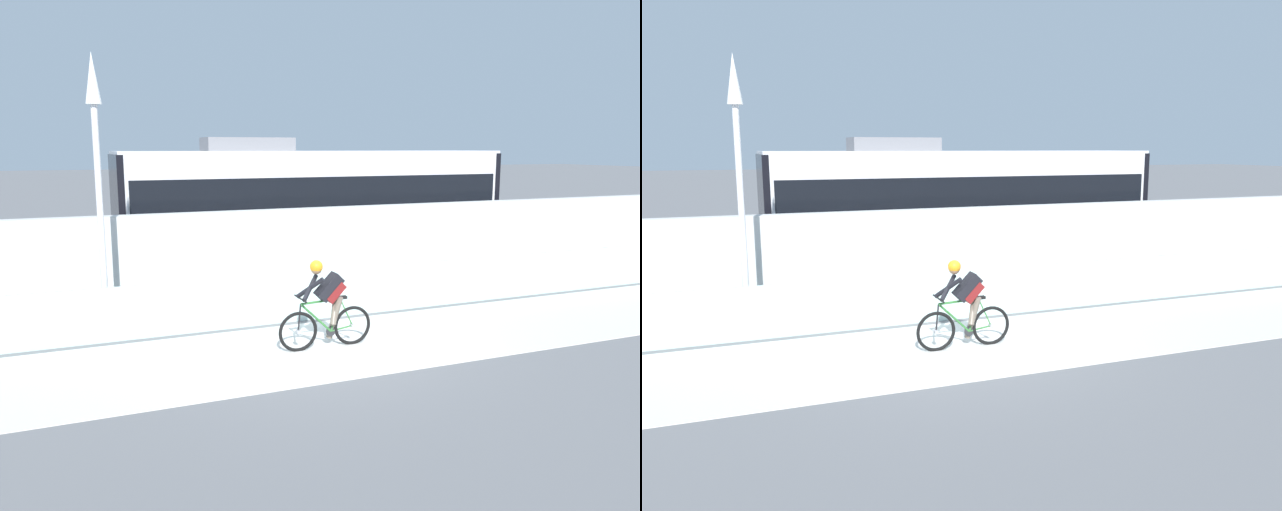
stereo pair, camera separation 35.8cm
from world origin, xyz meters
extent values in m
plane|color=slate|center=(0.00, 0.00, 0.00)|extent=(200.00, 200.00, 0.00)
cube|color=silver|center=(0.00, 0.00, 0.01)|extent=(32.00, 3.20, 0.01)
cube|color=silver|center=(0.00, 1.85, 0.51)|extent=(32.00, 0.05, 1.03)
cube|color=silver|center=(0.00, 3.65, 1.07)|extent=(32.00, 0.36, 2.15)
cube|color=#595654|center=(0.00, 6.13, 0.00)|extent=(32.00, 0.08, 0.01)
cube|color=#595654|center=(0.00, 7.57, 0.00)|extent=(32.00, 0.08, 0.01)
cube|color=silver|center=(2.70, 6.85, 1.90)|extent=(11.00, 2.50, 3.10)
cube|color=black|center=(2.70, 6.85, 2.25)|extent=(10.56, 2.54, 1.04)
cube|color=orange|center=(2.70, 6.85, 0.53)|extent=(10.78, 2.53, 0.28)
cube|color=slate|center=(0.72, 6.85, 3.63)|extent=(2.40, 1.10, 0.36)
cube|color=#232326|center=(-0.82, 6.85, 0.36)|extent=(1.40, 1.88, 0.20)
cylinder|color=black|center=(-0.82, 6.13, 0.30)|extent=(0.60, 0.10, 0.60)
cylinder|color=black|center=(-0.82, 7.57, 0.30)|extent=(0.60, 0.10, 0.60)
cube|color=#232326|center=(6.22, 6.85, 0.36)|extent=(1.40, 1.88, 0.20)
cylinder|color=black|center=(6.22, 6.13, 0.30)|extent=(0.60, 0.10, 0.60)
cylinder|color=black|center=(6.22, 7.57, 0.30)|extent=(0.60, 0.10, 0.60)
cube|color=black|center=(-2.75, 6.85, 1.90)|extent=(0.16, 2.54, 2.94)
cube|color=black|center=(8.15, 6.85, 1.90)|extent=(0.16, 2.54, 2.94)
torus|color=black|center=(-0.41, 0.00, 0.36)|extent=(0.72, 0.06, 0.72)
cylinder|color=#99999E|center=(-0.41, 0.00, 0.36)|extent=(0.07, 0.10, 0.07)
torus|color=black|center=(0.64, 0.00, 0.36)|extent=(0.72, 0.06, 0.72)
cylinder|color=#99999E|center=(0.64, 0.00, 0.36)|extent=(0.07, 0.10, 0.07)
cylinder|color=#337233|center=(-0.07, 0.00, 0.57)|extent=(0.60, 0.04, 0.58)
cylinder|color=#337233|center=(0.31, 0.00, 0.59)|extent=(0.22, 0.04, 0.59)
cylinder|color=#337233|center=(0.02, 0.00, 0.86)|extent=(0.76, 0.04, 0.07)
cylinder|color=#337233|center=(0.43, 0.00, 0.33)|extent=(0.43, 0.03, 0.09)
cylinder|color=#337233|center=(0.52, 0.00, 0.62)|extent=(0.27, 0.02, 0.53)
cylinder|color=black|center=(-0.38, 0.00, 0.60)|extent=(0.08, 0.03, 0.49)
cube|color=black|center=(0.40, 0.00, 0.90)|extent=(0.24, 0.10, 0.05)
cylinder|color=black|center=(-0.36, 0.00, 0.95)|extent=(0.03, 0.58, 0.03)
cylinder|color=#262628|center=(0.22, 0.00, 0.30)|extent=(0.18, 0.02, 0.18)
cube|color=black|center=(0.18, 0.00, 1.11)|extent=(0.50, 0.28, 0.51)
cube|color=maroon|center=(0.27, 0.00, 1.02)|extent=(0.38, 0.30, 0.38)
sphere|color=#997051|center=(-0.06, 0.00, 1.46)|extent=(0.20, 0.20, 0.20)
sphere|color=orange|center=(-0.06, 0.00, 1.49)|extent=(0.23, 0.23, 0.23)
cylinder|color=black|center=(-0.18, 0.00, 1.12)|extent=(0.44, 0.41, 0.41)
cylinder|color=black|center=(-0.18, 0.00, 1.12)|extent=(0.44, 0.41, 0.41)
cylinder|color=#726656|center=(0.29, 0.00, 0.55)|extent=(0.29, 0.33, 0.80)
cylinder|color=#726656|center=(0.29, 0.00, 0.69)|extent=(0.29, 0.33, 0.54)
cylinder|color=gray|center=(-3.44, 2.15, 0.10)|extent=(0.24, 0.24, 0.20)
cylinder|color=silver|center=(-3.44, 2.15, 2.20)|extent=(0.12, 0.12, 4.20)
cone|color=white|center=(-3.44, 2.15, 4.75)|extent=(0.28, 0.28, 0.90)
camera|label=1|loc=(-4.12, -9.91, 3.53)|focal=35.20mm
camera|label=2|loc=(-3.79, -10.04, 3.53)|focal=35.20mm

